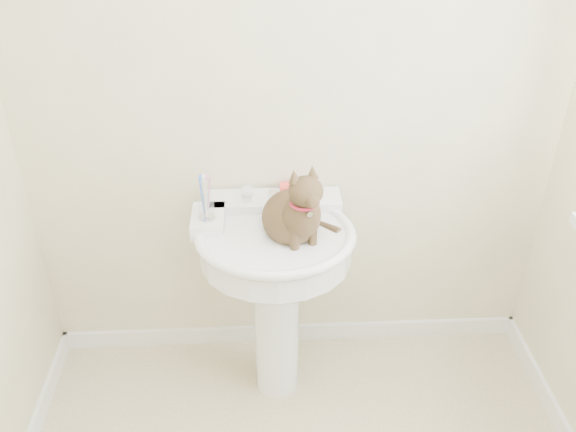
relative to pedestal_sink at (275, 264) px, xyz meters
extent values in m
cube|color=white|center=(0.08, 0.28, -0.64)|extent=(2.20, 0.02, 0.09)
cylinder|color=white|center=(0.00, -0.01, -0.35)|extent=(0.19, 0.19, 0.67)
cylinder|color=white|center=(0.00, -0.01, 0.08)|extent=(0.59, 0.59, 0.13)
ellipsoid|color=white|center=(0.00, -0.01, 0.02)|extent=(0.54, 0.47, 0.21)
torus|color=white|center=(0.00, -0.01, 0.14)|extent=(0.62, 0.62, 0.04)
cube|color=white|center=(0.00, 0.20, 0.16)|extent=(0.55, 0.15, 0.06)
cube|color=white|center=(-0.26, 0.08, 0.16)|extent=(0.13, 0.20, 0.06)
cylinder|color=silver|center=(0.00, 0.16, 0.21)|extent=(0.05, 0.05, 0.05)
cylinder|color=silver|center=(0.00, 0.11, 0.24)|extent=(0.04, 0.04, 0.14)
sphere|color=white|center=(-0.11, 0.18, 0.23)|extent=(0.06, 0.06, 0.06)
sphere|color=white|center=(0.11, 0.18, 0.23)|extent=(0.06, 0.06, 0.06)
cube|color=#E73D34|center=(0.08, 0.25, 0.20)|extent=(0.09, 0.06, 0.03)
cylinder|color=silver|center=(-0.26, 0.05, 0.19)|extent=(0.07, 0.07, 0.01)
cylinder|color=white|center=(-0.26, 0.05, 0.24)|extent=(0.06, 0.06, 0.09)
cylinder|color=#3C6FD8|center=(-0.27, 0.05, 0.29)|extent=(0.01, 0.01, 0.17)
cylinder|color=white|center=(-0.26, 0.05, 0.29)|extent=(0.01, 0.01, 0.17)
cylinder|color=pink|center=(-0.25, 0.05, 0.29)|extent=(0.01, 0.01, 0.17)
ellipsoid|color=brown|center=(0.07, 0.01, 0.21)|extent=(0.22, 0.26, 0.20)
ellipsoid|color=brown|center=(0.07, -0.08, 0.27)|extent=(0.14, 0.14, 0.18)
ellipsoid|color=brown|center=(0.07, -0.11, 0.39)|extent=(0.12, 0.11, 0.11)
cone|color=brown|center=(0.04, -0.09, 0.45)|extent=(0.04, 0.04, 0.05)
cone|color=brown|center=(0.11, -0.09, 0.45)|extent=(0.04, 0.04, 0.05)
cylinder|color=brown|center=(0.19, 0.03, 0.14)|extent=(0.03, 0.03, 0.23)
torus|color=maroon|center=(0.07, -0.10, 0.33)|extent=(0.11, 0.11, 0.01)
camera|label=1|loc=(-0.05, -1.92, 1.46)|focal=38.00mm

